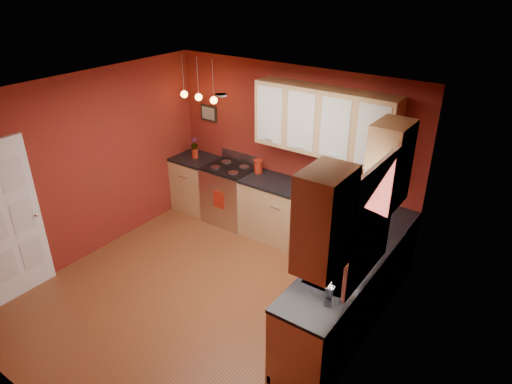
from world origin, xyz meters
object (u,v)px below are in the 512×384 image
Objects in this scene: red_canister at (258,166)px; soap_pump at (330,290)px; gas_range at (231,194)px; sink at (338,275)px; coffee_maker at (369,199)px.

soap_pump is (2.24, -2.00, -0.02)m from red_canister.
red_canister is 3.00m from soap_pump.
gas_range is 1.59× the size of sink.
gas_range and soap_pump have the same top height.
gas_range is 4.80× the size of coffee_maker.
red_canister is (0.47, 0.11, 0.57)m from gas_range.
coffee_maker reaches higher than gas_range.
coffee_maker is (2.28, 0.08, 0.57)m from gas_range.
gas_range is at bearing 150.22° from sink.
red_canister reaches higher than gas_range.
soap_pump is (0.09, -0.39, 0.11)m from sink.
gas_range is 3.05m from sink.
soap_pump is at bearing -41.69° from red_canister.
sink is at bearing -58.48° from coffee_maker.
sink is 2.69m from red_canister.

